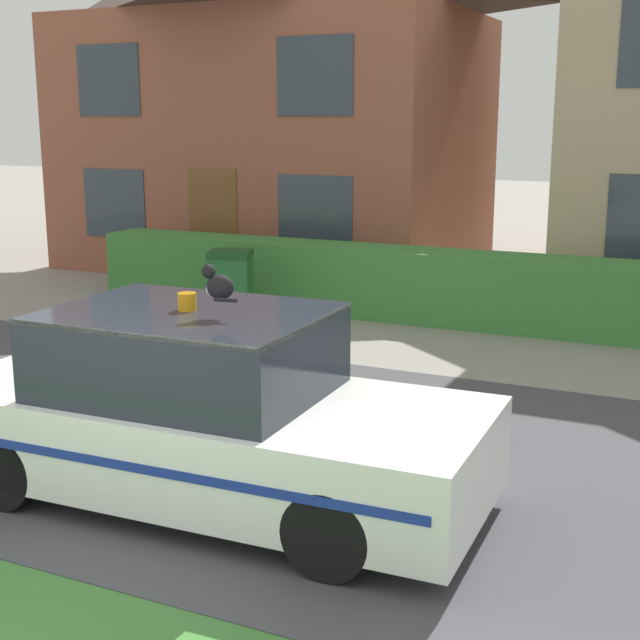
# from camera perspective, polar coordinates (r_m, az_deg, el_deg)

# --- Properties ---
(road_strip) EXTENTS (28.00, 5.60, 0.01)m
(road_strip) POSITION_cam_1_polar(r_m,az_deg,el_deg) (8.38, -2.09, -8.01)
(road_strip) COLOR #424247
(road_strip) RESTS_ON ground
(garden_hedge) EXTENTS (12.21, 0.87, 1.06)m
(garden_hedge) POSITION_cam_1_polar(r_m,az_deg,el_deg) (13.27, 8.92, 2.01)
(garden_hedge) COLOR #3D7F38
(garden_hedge) RESTS_ON ground
(police_car) EXTENTS (4.46, 1.90, 1.66)m
(police_car) POSITION_cam_1_polar(r_m,az_deg,el_deg) (7.09, -7.52, -5.89)
(police_car) COLOR black
(police_car) RESTS_ON road_strip
(cat) EXTENTS (0.32, 0.18, 0.27)m
(cat) POSITION_cam_1_polar(r_m,az_deg,el_deg) (6.62, -6.57, 2.28)
(cat) COLOR black
(cat) RESTS_ON police_car
(house_left) EXTENTS (8.11, 5.68, 7.16)m
(house_left) POSITION_cam_1_polar(r_m,az_deg,el_deg) (18.66, -2.71, 14.87)
(house_left) COLOR #93513D
(house_left) RESTS_ON ground
(wheelie_bin) EXTENTS (0.76, 0.73, 1.07)m
(wheelie_bin) POSITION_cam_1_polar(r_m,az_deg,el_deg) (13.33, -5.73, 2.20)
(wheelie_bin) COLOR #23662D
(wheelie_bin) RESTS_ON ground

